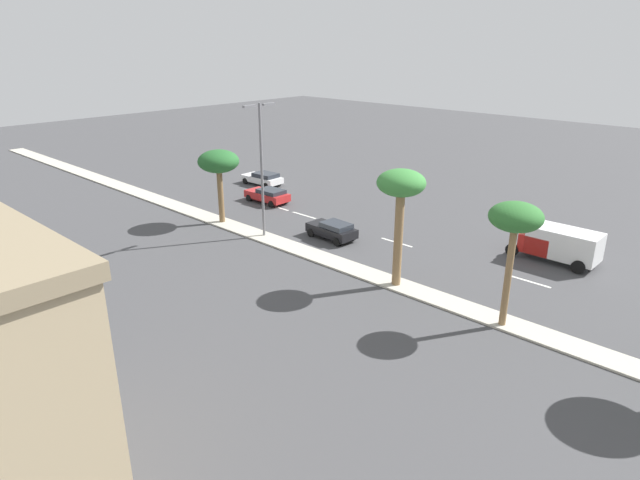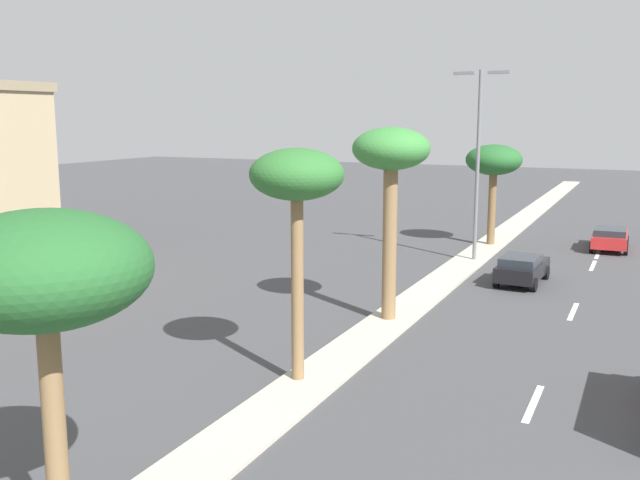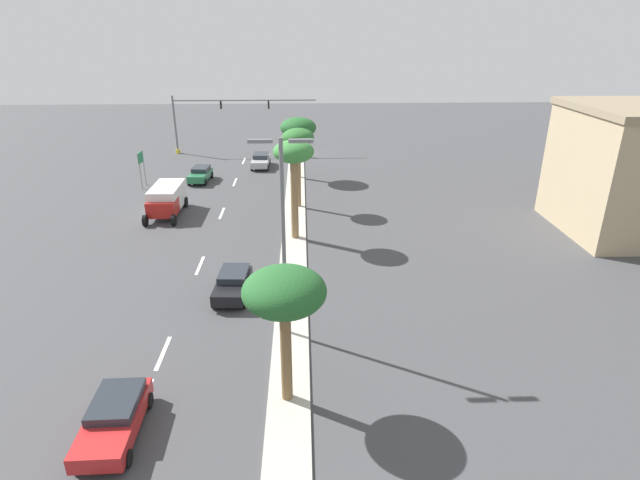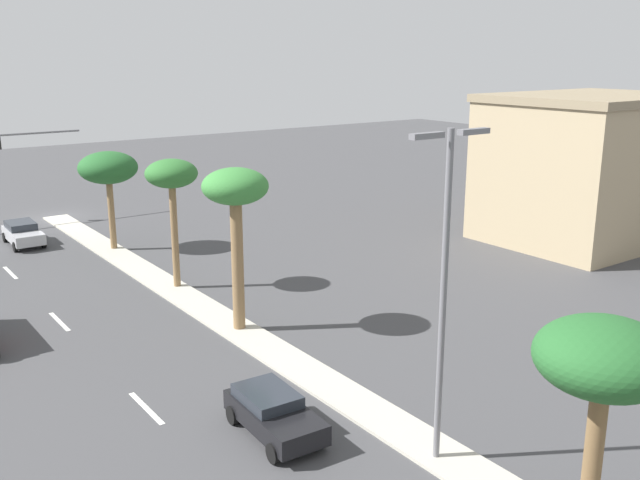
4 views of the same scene
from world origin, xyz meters
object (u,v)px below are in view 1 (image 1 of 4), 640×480
Objects in this scene: palm_tree_rear at (515,221)px; palm_tree_leading at (401,189)px; sedan_black_trailing at (332,230)px; box_truck at (558,243)px; sedan_red_center at (268,195)px; sedan_white_right at (263,178)px; palm_tree_center at (219,163)px; street_lamp_inboard at (261,161)px.

palm_tree_rear is 0.93× the size of palm_tree_leading.
box_truck is (7.22, -14.19, 0.56)m from sedan_black_trailing.
box_truck is at bearing 7.36° from palm_tree_rear.
palm_tree_leading reaches higher than sedan_red_center.
sedan_white_right is (10.76, 24.74, -5.45)m from palm_tree_leading.
palm_tree_leading is at bearing -90.53° from palm_tree_center.
palm_tree_center is 1.35× the size of sedan_red_center.
palm_tree_leading is 1.77× the size of sedan_black_trailing.
street_lamp_inboard is 2.26× the size of sedan_red_center.
box_truck is (4.01, -25.17, 0.57)m from sedan_red_center.
palm_tree_center reaches higher than sedan_white_right.
palm_tree_center is 8.08m from sedan_red_center.
sedan_red_center is (6.43, 6.75, -5.23)m from street_lamp_inboard.
palm_tree_rear is at bearing -92.18° from palm_tree_leading.
sedan_black_trailing is (3.39, -9.28, -4.32)m from palm_tree_center.
palm_tree_center is 1.04× the size of box_truck.
palm_tree_rear is at bearing -172.64° from box_truck.
sedan_white_right is (7.20, 16.24, -0.02)m from sedan_black_trailing.
palm_tree_leading is at bearing -112.72° from sedan_black_trailing.
box_truck is at bearing -65.65° from palm_tree_center.
palm_tree_center reaches higher than box_truck.
palm_tree_rear is 19.85m from street_lamp_inboard.
palm_tree_leading is at bearing 152.20° from box_truck.
sedan_white_right is (10.60, 6.96, -4.34)m from palm_tree_center.
box_truck reaches higher than sedan_white_right.
box_truck reaches higher than sedan_black_trailing.
sedan_red_center is 11.44m from sedan_black_trailing.
street_lamp_inboard is (0.35, 12.73, -0.21)m from palm_tree_leading.
street_lamp_inboard is (0.62, 19.84, 0.04)m from palm_tree_rear.
palm_tree_center is 0.60× the size of street_lamp_inboard.
sedan_black_trailing is at bearing 76.22° from palm_tree_rear.
sedan_black_trailing is at bearing 67.28° from palm_tree_leading.
palm_tree_rear is at bearing -103.78° from sedan_black_trailing.
palm_tree_rear is at bearing -109.10° from sedan_white_right.
palm_tree_rear reaches higher than box_truck.
palm_tree_leading is at bearing -91.55° from street_lamp_inboard.
street_lamp_inboard is at bearing 127.24° from sedan_black_trailing.
sedan_black_trailing is 17.77m from sedan_white_right.
palm_tree_center is 26.03m from box_truck.
sedan_black_trailing reaches higher than sedan_white_right.
street_lamp_inboard is at bearing -130.93° from sedan_white_right.
sedan_black_trailing is at bearing -106.32° from sedan_red_center.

